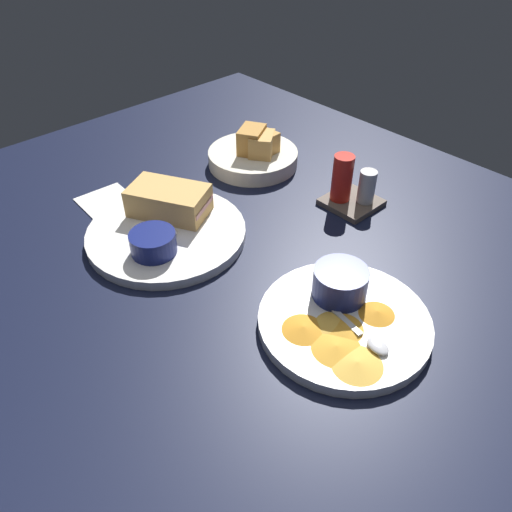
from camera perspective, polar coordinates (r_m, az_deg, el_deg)
ground_plane at (r=84.83cm, az=-5.18°, el=1.38°), size 110.00×110.00×3.00cm
plate_sandwich_main at (r=84.30cm, az=-10.10°, el=2.55°), size 26.11×26.11×1.60cm
sandwich_half_near at (r=86.50cm, az=-9.85°, el=6.22°), size 15.05×12.86×4.80cm
ramekin_dark_sauce at (r=78.37cm, az=-11.60°, el=1.56°), size 7.11×7.11×3.45cm
spoon_by_dark_ramekin at (r=82.78cm, az=-9.26°, el=2.90°), size 4.94×9.73×0.80cm
plate_chips_companion at (r=69.11cm, az=9.95°, el=-7.39°), size 23.21×23.21×1.60cm
ramekin_light_gravy at (r=70.07cm, az=9.53°, el=-2.94°), size 7.63×7.63×4.38cm
spoon_by_gravy_ramekin at (r=66.07cm, az=12.86°, el=-9.24°), size 9.96×3.20×0.80cm
plantain_chip_scatter at (r=65.82cm, az=9.60°, el=-8.96°), size 16.21×15.67×0.60cm
bread_basket_rear at (r=102.78cm, az=-0.20°, el=11.52°), size 17.98×17.98×7.92cm
condiment_caddy at (r=91.29cm, az=10.68°, el=7.59°), size 9.00×9.00×9.50cm
paper_napkin_folded at (r=95.33cm, az=-16.31°, el=5.80°), size 11.47×9.58×0.40cm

